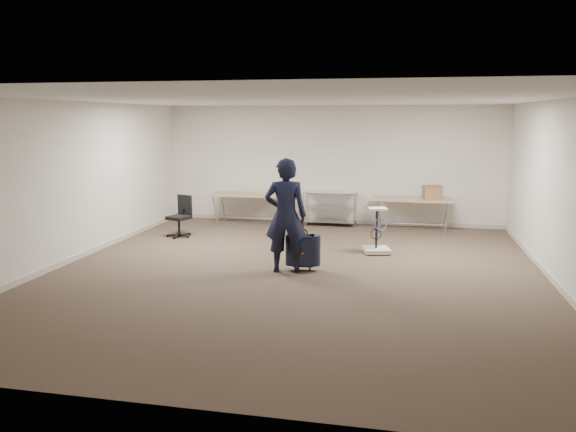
# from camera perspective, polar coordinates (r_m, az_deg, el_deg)

# --- Properties ---
(ground) EXTENTS (9.00, 9.00, 0.00)m
(ground) POSITION_cam_1_polar(r_m,az_deg,el_deg) (9.29, 0.78, -5.74)
(ground) COLOR #423428
(ground) RESTS_ON ground
(room_shell) EXTENTS (8.00, 9.00, 9.00)m
(room_shell) POSITION_cam_1_polar(r_m,az_deg,el_deg) (10.59, 2.21, -3.49)
(room_shell) COLOR white
(room_shell) RESTS_ON ground
(folding_table_left) EXTENTS (1.80, 0.75, 0.73)m
(folding_table_left) POSITION_cam_1_polar(r_m,az_deg,el_deg) (13.35, -3.98, 2.04)
(folding_table_left) COLOR #907458
(folding_table_left) RESTS_ON ground
(folding_table_right) EXTENTS (1.80, 0.75, 0.73)m
(folding_table_right) POSITION_cam_1_polar(r_m,az_deg,el_deg) (12.86, 12.55, 1.52)
(folding_table_right) COLOR #907458
(folding_table_right) RESTS_ON ground
(wire_shelf) EXTENTS (1.22, 0.47, 0.80)m
(wire_shelf) POSITION_cam_1_polar(r_m,az_deg,el_deg) (13.25, 4.26, 0.94)
(wire_shelf) COLOR silver
(wire_shelf) RESTS_ON ground
(person) EXTENTS (0.74, 0.54, 1.88)m
(person) POSITION_cam_1_polar(r_m,az_deg,el_deg) (9.13, -0.24, 0.05)
(person) COLOR black
(person) RESTS_ON ground
(suitcase) EXTENTS (0.39, 0.26, 1.01)m
(suitcase) POSITION_cam_1_polar(r_m,az_deg,el_deg) (9.31, 1.53, -3.51)
(suitcase) COLOR black
(suitcase) RESTS_ON ground
(office_chair) EXTENTS (0.53, 0.54, 0.88)m
(office_chair) POSITION_cam_1_polar(r_m,az_deg,el_deg) (12.19, -10.89, -0.83)
(office_chair) COLOR black
(office_chair) RESTS_ON ground
(equipment_cart) EXTENTS (0.57, 0.57, 0.86)m
(equipment_cart) POSITION_cam_1_polar(r_m,az_deg,el_deg) (10.66, 9.01, -2.55)
(equipment_cart) COLOR beige
(equipment_cart) RESTS_ON ground
(cardboard_box) EXTENTS (0.45, 0.38, 0.29)m
(cardboard_box) POSITION_cam_1_polar(r_m,az_deg,el_deg) (12.89, 14.44, 2.36)
(cardboard_box) COLOR olive
(cardboard_box) RESTS_ON folding_table_right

